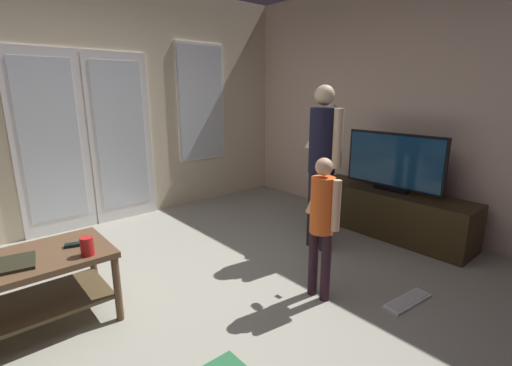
{
  "coord_description": "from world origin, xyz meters",
  "views": [
    {
      "loc": [
        -1.07,
        -2.06,
        1.54
      ],
      "look_at": [
        0.81,
        0.12,
        0.8
      ],
      "focal_mm": 25.22,
      "sensor_mm": 36.0,
      "label": 1
    }
  ],
  "objects_px": {
    "person_adult": "(323,154)",
    "person_child": "(322,217)",
    "flat_screen_tv": "(394,162)",
    "laptop_closed": "(2,266)",
    "coffee_table": "(20,281)",
    "cup_near_edge": "(87,246)",
    "tv_remote_black": "(78,244)",
    "loose_keyboard": "(408,301)",
    "tv_stand": "(389,212)"
  },
  "relations": [
    {
      "from": "cup_near_edge",
      "to": "person_adult",
      "type": "bearing_deg",
      "value": -4.76
    },
    {
      "from": "person_child",
      "to": "tv_remote_black",
      "type": "height_order",
      "value": "person_child"
    },
    {
      "from": "person_child",
      "to": "tv_stand",
      "type": "bearing_deg",
      "value": 11.41
    },
    {
      "from": "person_child",
      "to": "tv_remote_black",
      "type": "distance_m",
      "value": 1.72
    },
    {
      "from": "cup_near_edge",
      "to": "tv_remote_black",
      "type": "relative_size",
      "value": 0.72
    },
    {
      "from": "laptop_closed",
      "to": "cup_near_edge",
      "type": "distance_m",
      "value": 0.48
    },
    {
      "from": "person_adult",
      "to": "laptop_closed",
      "type": "height_order",
      "value": "person_adult"
    },
    {
      "from": "coffee_table",
      "to": "tv_stand",
      "type": "height_order",
      "value": "coffee_table"
    },
    {
      "from": "cup_near_edge",
      "to": "tv_remote_black",
      "type": "distance_m",
      "value": 0.2
    },
    {
      "from": "flat_screen_tv",
      "to": "person_child",
      "type": "xyz_separation_m",
      "value": [
        -1.56,
        -0.32,
        -0.16
      ]
    },
    {
      "from": "person_child",
      "to": "loose_keyboard",
      "type": "bearing_deg",
      "value": -48.35
    },
    {
      "from": "person_adult",
      "to": "laptop_closed",
      "type": "xyz_separation_m",
      "value": [
        -2.57,
        0.33,
        -0.43
      ]
    },
    {
      "from": "tv_stand",
      "to": "cup_near_edge",
      "type": "height_order",
      "value": "cup_near_edge"
    },
    {
      "from": "cup_near_edge",
      "to": "tv_stand",
      "type": "bearing_deg",
      "value": -8.54
    },
    {
      "from": "flat_screen_tv",
      "to": "cup_near_edge",
      "type": "xyz_separation_m",
      "value": [
        -2.98,
        0.44,
        -0.24
      ]
    },
    {
      "from": "person_adult",
      "to": "loose_keyboard",
      "type": "height_order",
      "value": "person_adult"
    },
    {
      "from": "coffee_table",
      "to": "person_child",
      "type": "xyz_separation_m",
      "value": [
        1.79,
        -0.97,
        0.28
      ]
    },
    {
      "from": "tv_stand",
      "to": "person_adult",
      "type": "distance_m",
      "value": 1.15
    },
    {
      "from": "tv_remote_black",
      "to": "cup_near_edge",
      "type": "bearing_deg",
      "value": -70.91
    },
    {
      "from": "loose_keyboard",
      "to": "person_child",
      "type": "bearing_deg",
      "value": 131.65
    },
    {
      "from": "flat_screen_tv",
      "to": "laptop_closed",
      "type": "height_order",
      "value": "flat_screen_tv"
    },
    {
      "from": "laptop_closed",
      "to": "cup_near_edge",
      "type": "relative_size",
      "value": 2.85
    },
    {
      "from": "flat_screen_tv",
      "to": "loose_keyboard",
      "type": "xyz_separation_m",
      "value": [
        -1.12,
        -0.82,
        -0.8
      ]
    },
    {
      "from": "person_adult",
      "to": "cup_near_edge",
      "type": "bearing_deg",
      "value": 175.24
    },
    {
      "from": "person_adult",
      "to": "tv_stand",
      "type": "bearing_deg",
      "value": -17.53
    },
    {
      "from": "coffee_table",
      "to": "tv_remote_black",
      "type": "height_order",
      "value": "tv_remote_black"
    },
    {
      "from": "person_adult",
      "to": "tv_remote_black",
      "type": "bearing_deg",
      "value": 170.11
    },
    {
      "from": "tv_stand",
      "to": "flat_screen_tv",
      "type": "distance_m",
      "value": 0.57
    },
    {
      "from": "laptop_closed",
      "to": "flat_screen_tv",
      "type": "bearing_deg",
      "value": 0.24
    },
    {
      "from": "tv_stand",
      "to": "laptop_closed",
      "type": "relative_size",
      "value": 5.03
    },
    {
      "from": "flat_screen_tv",
      "to": "tv_remote_black",
      "type": "distance_m",
      "value": 3.07
    },
    {
      "from": "cup_near_edge",
      "to": "tv_remote_black",
      "type": "xyz_separation_m",
      "value": [
        -0.01,
        0.2,
        -0.05
      ]
    },
    {
      "from": "flat_screen_tv",
      "to": "person_child",
      "type": "relative_size",
      "value": 1.0
    },
    {
      "from": "coffee_table",
      "to": "flat_screen_tv",
      "type": "distance_m",
      "value": 3.44
    },
    {
      "from": "coffee_table",
      "to": "person_adult",
      "type": "relative_size",
      "value": 0.68
    },
    {
      "from": "person_child",
      "to": "person_adult",
      "type": "bearing_deg",
      "value": 39.72
    },
    {
      "from": "tv_stand",
      "to": "flat_screen_tv",
      "type": "height_order",
      "value": "flat_screen_tv"
    },
    {
      "from": "person_adult",
      "to": "laptop_closed",
      "type": "bearing_deg",
      "value": 172.64
    },
    {
      "from": "person_adult",
      "to": "laptop_closed",
      "type": "distance_m",
      "value": 2.63
    },
    {
      "from": "person_adult",
      "to": "person_child",
      "type": "distance_m",
      "value": 0.97
    },
    {
      "from": "loose_keyboard",
      "to": "cup_near_edge",
      "type": "distance_m",
      "value": 2.32
    },
    {
      "from": "tv_stand",
      "to": "person_child",
      "type": "bearing_deg",
      "value": -168.59
    },
    {
      "from": "person_child",
      "to": "cup_near_edge",
      "type": "distance_m",
      "value": 1.61
    },
    {
      "from": "tv_stand",
      "to": "person_adult",
      "type": "xyz_separation_m",
      "value": [
        -0.86,
        0.27,
        0.71
      ]
    },
    {
      "from": "tv_remote_black",
      "to": "person_child",
      "type": "bearing_deg",
      "value": -16.85
    },
    {
      "from": "person_child",
      "to": "laptop_closed",
      "type": "relative_size",
      "value": 3.14
    },
    {
      "from": "flat_screen_tv",
      "to": "cup_near_edge",
      "type": "bearing_deg",
      "value": 171.53
    },
    {
      "from": "person_child",
      "to": "flat_screen_tv",
      "type": "bearing_deg",
      "value": 11.55
    },
    {
      "from": "coffee_table",
      "to": "laptop_closed",
      "type": "bearing_deg",
      "value": -148.21
    },
    {
      "from": "flat_screen_tv",
      "to": "person_adult",
      "type": "relative_size",
      "value": 0.68
    }
  ]
}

